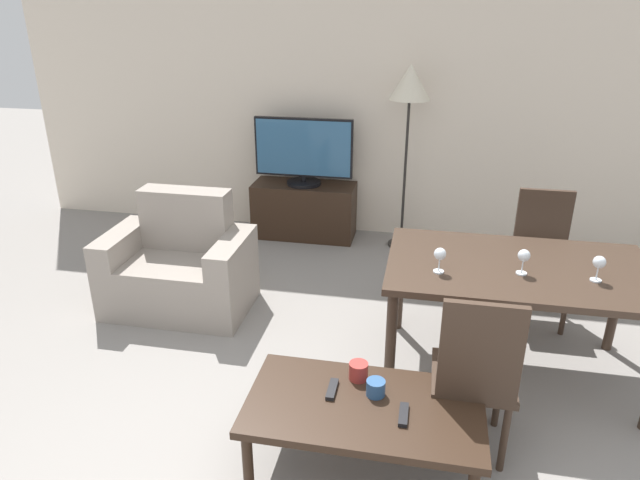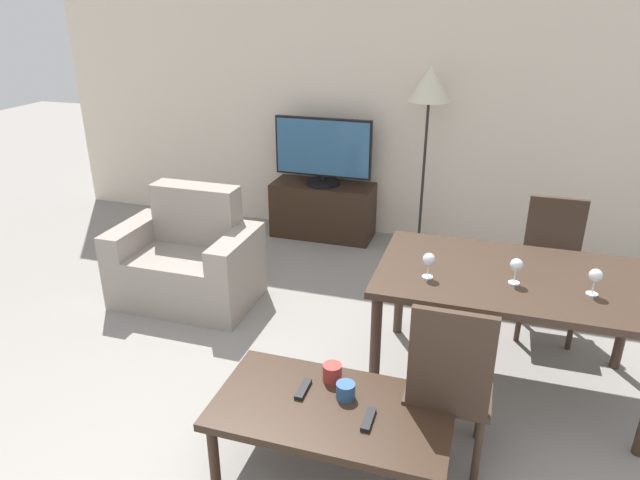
{
  "view_description": "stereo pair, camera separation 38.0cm",
  "coord_description": "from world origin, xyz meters",
  "px_view_note": "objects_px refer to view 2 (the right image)",
  "views": [
    {
      "loc": [
        0.48,
        -1.61,
        2.14
      ],
      "look_at": [
        -0.2,
        1.82,
        0.65
      ],
      "focal_mm": 32.0,
      "sensor_mm": 36.0,
      "label": 1
    },
    {
      "loc": [
        0.85,
        -1.52,
        2.14
      ],
      "look_at": [
        -0.2,
        1.82,
        0.65
      ],
      "focal_mm": 32.0,
      "sensor_mm": 36.0,
      "label": 2
    }
  ],
  "objects_px": {
    "armchair": "(188,262)",
    "dining_chair_far": "(551,262)",
    "tv_stand": "(323,210)",
    "dining_table": "(513,287)",
    "remote_primary": "(303,389)",
    "wine_glass_center": "(429,261)",
    "dining_chair_near": "(449,381)",
    "coffee_table": "(332,414)",
    "wine_glass_right": "(595,277)",
    "tv": "(323,152)",
    "remote_secondary": "(368,419)",
    "wine_glass_left": "(516,266)",
    "cup_white_near": "(346,391)",
    "cup_colored_far": "(332,373)",
    "floor_lamp": "(429,92)"
  },
  "relations": [
    {
      "from": "remote_primary",
      "to": "wine_glass_center",
      "type": "bearing_deg",
      "value": 57.74
    },
    {
      "from": "cup_colored_far",
      "to": "dining_chair_far",
      "type": "bearing_deg",
      "value": 55.37
    },
    {
      "from": "dining_chair_near",
      "to": "wine_glass_left",
      "type": "xyz_separation_m",
      "value": [
        0.26,
        0.65,
        0.33
      ]
    },
    {
      "from": "remote_primary",
      "to": "floor_lamp",
      "type": "bearing_deg",
      "value": 86.59
    },
    {
      "from": "tv",
      "to": "floor_lamp",
      "type": "distance_m",
      "value": 1.11
    },
    {
      "from": "dining_table",
      "to": "cup_white_near",
      "type": "height_order",
      "value": "dining_table"
    },
    {
      "from": "tv_stand",
      "to": "cup_colored_far",
      "type": "bearing_deg",
      "value": -71.93
    },
    {
      "from": "tv",
      "to": "wine_glass_left",
      "type": "bearing_deg",
      "value": -49.9
    },
    {
      "from": "tv_stand",
      "to": "tv",
      "type": "distance_m",
      "value": 0.57
    },
    {
      "from": "tv_stand",
      "to": "dining_chair_far",
      "type": "xyz_separation_m",
      "value": [
        1.96,
        -1.14,
        0.24
      ]
    },
    {
      "from": "wine_glass_right",
      "to": "cup_white_near",
      "type": "bearing_deg",
      "value": -144.44
    },
    {
      "from": "tv",
      "to": "dining_chair_far",
      "type": "relative_size",
      "value": 0.99
    },
    {
      "from": "tv",
      "to": "wine_glass_right",
      "type": "xyz_separation_m",
      "value": [
        2.08,
        -2.02,
        -0.0
      ]
    },
    {
      "from": "cup_white_near",
      "to": "wine_glass_right",
      "type": "distance_m",
      "value": 1.4
    },
    {
      "from": "wine_glass_left",
      "to": "wine_glass_right",
      "type": "height_order",
      "value": "same"
    },
    {
      "from": "dining_table",
      "to": "dining_chair_near",
      "type": "height_order",
      "value": "dining_chair_near"
    },
    {
      "from": "remote_secondary",
      "to": "cup_colored_far",
      "type": "xyz_separation_m",
      "value": [
        -0.24,
        0.24,
        0.03
      ]
    },
    {
      "from": "dining_table",
      "to": "cup_colored_far",
      "type": "relative_size",
      "value": 15.93
    },
    {
      "from": "dining_table",
      "to": "remote_secondary",
      "type": "xyz_separation_m",
      "value": [
        -0.58,
        -1.04,
        -0.23
      ]
    },
    {
      "from": "tv_stand",
      "to": "armchair",
      "type": "bearing_deg",
      "value": -111.59
    },
    {
      "from": "dining_table",
      "to": "wine_glass_left",
      "type": "xyz_separation_m",
      "value": [
        -0.01,
        -0.11,
        0.18
      ]
    },
    {
      "from": "armchair",
      "to": "dining_chair_near",
      "type": "relative_size",
      "value": 1.11
    },
    {
      "from": "dining_chair_far",
      "to": "wine_glass_center",
      "type": "distance_m",
      "value": 1.23
    },
    {
      "from": "tv_stand",
      "to": "remote_primary",
      "type": "xyz_separation_m",
      "value": [
        0.77,
        -2.82,
        0.16
      ]
    },
    {
      "from": "armchair",
      "to": "remote_secondary",
      "type": "distance_m",
      "value": 2.24
    },
    {
      "from": "tv_stand",
      "to": "tv",
      "type": "height_order",
      "value": "tv"
    },
    {
      "from": "dining_table",
      "to": "remote_primary",
      "type": "relative_size",
      "value": 9.99
    },
    {
      "from": "dining_chair_near",
      "to": "floor_lamp",
      "type": "height_order",
      "value": "floor_lamp"
    },
    {
      "from": "tv",
      "to": "remote_secondary",
      "type": "xyz_separation_m",
      "value": [
        1.12,
        -2.94,
        -0.41
      ]
    },
    {
      "from": "remote_secondary",
      "to": "cup_colored_far",
      "type": "height_order",
      "value": "cup_colored_far"
    },
    {
      "from": "wine_glass_left",
      "to": "wine_glass_center",
      "type": "relative_size",
      "value": 1.0
    },
    {
      "from": "tv_stand",
      "to": "remote_primary",
      "type": "bearing_deg",
      "value": -74.69
    },
    {
      "from": "armchair",
      "to": "tv_stand",
      "type": "relative_size",
      "value": 1.07
    },
    {
      "from": "tv_stand",
      "to": "cup_colored_far",
      "type": "relative_size",
      "value": 10.24
    },
    {
      "from": "dining_chair_near",
      "to": "coffee_table",
      "type": "bearing_deg",
      "value": -156.0
    },
    {
      "from": "floor_lamp",
      "to": "dining_chair_near",
      "type": "bearing_deg",
      "value": -79.16
    },
    {
      "from": "floor_lamp",
      "to": "wine_glass_left",
      "type": "distance_m",
      "value": 2.18
    },
    {
      "from": "dining_chair_near",
      "to": "cup_white_near",
      "type": "xyz_separation_m",
      "value": [
        -0.46,
        -0.15,
        -0.05
      ]
    },
    {
      "from": "floor_lamp",
      "to": "wine_glass_right",
      "type": "bearing_deg",
      "value": -59.9
    },
    {
      "from": "wine_glass_left",
      "to": "wine_glass_right",
      "type": "bearing_deg",
      "value": -1.54
    },
    {
      "from": "tv",
      "to": "remote_secondary",
      "type": "bearing_deg",
      "value": -69.15
    },
    {
      "from": "cup_white_near",
      "to": "cup_colored_far",
      "type": "height_order",
      "value": "cup_colored_far"
    },
    {
      "from": "dining_table",
      "to": "remote_secondary",
      "type": "relative_size",
      "value": 9.99
    },
    {
      "from": "coffee_table",
      "to": "dining_table",
      "type": "distance_m",
      "value": 1.28
    },
    {
      "from": "cup_white_near",
      "to": "wine_glass_center",
      "type": "height_order",
      "value": "wine_glass_center"
    },
    {
      "from": "tv_stand",
      "to": "dining_table",
      "type": "xyz_separation_m",
      "value": [
        1.7,
        -1.9,
        0.39
      ]
    },
    {
      "from": "tv_stand",
      "to": "dining_table",
      "type": "height_order",
      "value": "dining_table"
    },
    {
      "from": "armchair",
      "to": "dining_chair_far",
      "type": "relative_size",
      "value": 1.11
    },
    {
      "from": "coffee_table",
      "to": "armchair",
      "type": "bearing_deg",
      "value": 138.05
    },
    {
      "from": "armchair",
      "to": "wine_glass_right",
      "type": "relative_size",
      "value": 7.04
    }
  ]
}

